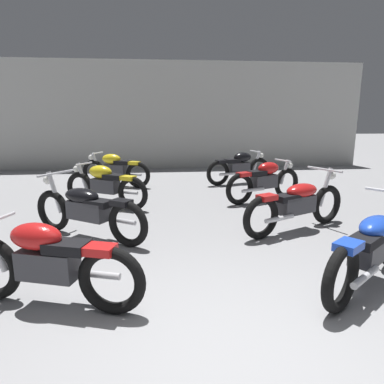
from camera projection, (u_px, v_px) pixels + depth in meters
ground_plane at (241, 365)px, 2.60m from camera, size 60.00×60.00×0.00m
back_wall at (173, 116)px, 11.88m from camera, size 13.32×0.24×3.60m
motorcycle_left_row_0 at (47, 262)px, 3.32m from camera, size 1.91×0.74×0.88m
motorcycle_left_row_1 at (87, 209)px, 5.19m from camera, size 1.87×1.29×0.97m
motorcycle_left_row_2 at (105, 185)px, 6.99m from camera, size 1.77×1.07×0.88m
motorcycle_left_row_3 at (115, 169)px, 9.00m from camera, size 1.85×0.90×0.88m
motorcycle_right_row_0 at (372, 246)px, 3.74m from camera, size 1.78×1.42×0.97m
motorcycle_right_row_1 at (297, 203)px, 5.54m from camera, size 2.01×1.09×0.97m
motorcycle_right_row_2 at (265, 180)px, 7.44m from camera, size 1.86×0.87×0.88m
motorcycle_right_row_3 at (239, 167)px, 9.35m from camera, size 1.90×0.78×0.88m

